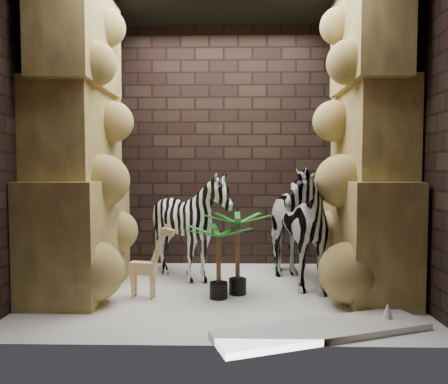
{
  "coord_description": "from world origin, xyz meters",
  "views": [
    {
      "loc": [
        0.11,
        -4.02,
        1.2
      ],
      "look_at": [
        0.03,
        0.15,
        0.98
      ],
      "focal_mm": 33.21,
      "sensor_mm": 36.0,
      "label": 1
    }
  ],
  "objects_px": {
    "zebra_right": "(288,216)",
    "palm_front": "(238,253)",
    "zebra_left": "(190,232)",
    "giraffe_toy": "(143,260)",
    "palm_back": "(219,262)",
    "surfboard": "(323,330)"
  },
  "relations": [
    {
      "from": "zebra_right",
      "to": "palm_front",
      "type": "distance_m",
      "value": 0.7
    },
    {
      "from": "zebra_left",
      "to": "palm_front",
      "type": "bearing_deg",
      "value": -44.15
    },
    {
      "from": "zebra_left",
      "to": "giraffe_toy",
      "type": "height_order",
      "value": "zebra_left"
    },
    {
      "from": "palm_front",
      "to": "palm_back",
      "type": "bearing_deg",
      "value": -142.49
    },
    {
      "from": "zebra_left",
      "to": "surfboard",
      "type": "distance_m",
      "value": 1.91
    },
    {
      "from": "palm_front",
      "to": "palm_back",
      "type": "height_order",
      "value": "palm_front"
    },
    {
      "from": "zebra_left",
      "to": "surfboard",
      "type": "xyz_separation_m",
      "value": [
        1.13,
        -1.46,
        -0.51
      ]
    },
    {
      "from": "palm_back",
      "to": "palm_front",
      "type": "bearing_deg",
      "value": 37.51
    },
    {
      "from": "palm_back",
      "to": "surfboard",
      "type": "relative_size",
      "value": 0.42
    },
    {
      "from": "zebra_right",
      "to": "zebra_left",
      "type": "bearing_deg",
      "value": 154.96
    },
    {
      "from": "palm_back",
      "to": "zebra_left",
      "type": "bearing_deg",
      "value": 117.77
    },
    {
      "from": "zebra_left",
      "to": "palm_back",
      "type": "height_order",
      "value": "zebra_left"
    },
    {
      "from": "zebra_right",
      "to": "giraffe_toy",
      "type": "height_order",
      "value": "zebra_right"
    },
    {
      "from": "zebra_left",
      "to": "surfboard",
      "type": "bearing_deg",
      "value": -52.54
    },
    {
      "from": "zebra_right",
      "to": "surfboard",
      "type": "relative_size",
      "value": 0.88
    },
    {
      "from": "zebra_right",
      "to": "palm_front",
      "type": "height_order",
      "value": "zebra_right"
    },
    {
      "from": "giraffe_toy",
      "to": "palm_back",
      "type": "xyz_separation_m",
      "value": [
        0.71,
        0.01,
        -0.02
      ]
    },
    {
      "from": "zebra_right",
      "to": "palm_front",
      "type": "bearing_deg",
      "value": -164.04
    },
    {
      "from": "zebra_right",
      "to": "palm_back",
      "type": "bearing_deg",
      "value": -162.59
    },
    {
      "from": "surfboard",
      "to": "zebra_left",
      "type": "bearing_deg",
      "value": 108.41
    },
    {
      "from": "zebra_right",
      "to": "zebra_left",
      "type": "distance_m",
      "value": 1.07
    },
    {
      "from": "palm_front",
      "to": "surfboard",
      "type": "relative_size",
      "value": 0.48
    }
  ]
}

